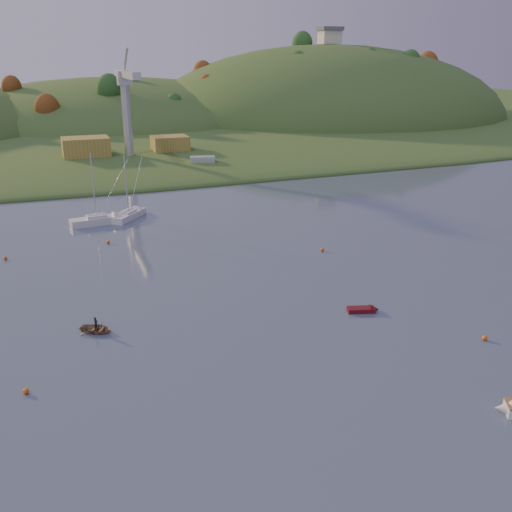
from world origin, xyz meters
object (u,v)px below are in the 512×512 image
object	(u,v)px
sailboat_near	(128,215)
canoe	(96,329)
sailboat_far	(97,220)
red_tender	(367,310)

from	to	relation	value
sailboat_near	canoe	size ratio (longest dim) A/B	3.18
sailboat_near	canoe	bearing A→B (deg)	-152.91
sailboat_far	red_tender	world-z (taller)	sailboat_far
sailboat_far	canoe	size ratio (longest dim) A/B	3.45
sailboat_near	red_tender	distance (m)	49.78
sailboat_far	sailboat_near	bearing A→B (deg)	6.96
canoe	red_tender	bearing A→B (deg)	-66.55
sailboat_near	canoe	distance (m)	41.98
sailboat_near	sailboat_far	xyz separation A→B (m)	(-5.37, -1.42, 0.04)
sailboat_near	sailboat_far	distance (m)	5.56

